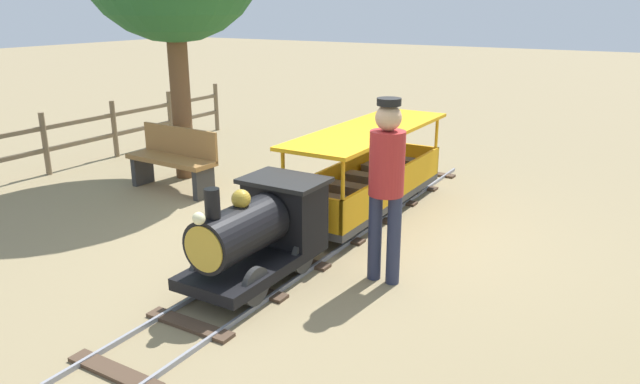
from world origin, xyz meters
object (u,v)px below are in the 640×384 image
at_px(locomotive, 261,229).
at_px(park_bench, 174,159).
at_px(conductor_person, 386,177).
at_px(passenger_car, 369,178).

distance_m(locomotive, park_bench, 3.04).
height_order(locomotive, conductor_person, conductor_person).
bearing_deg(park_bench, locomotive, 148.35).
height_order(locomotive, passenger_car, same).
height_order(locomotive, park_bench, locomotive).
xyz_separation_m(locomotive, passenger_car, (0.00, -2.10, -0.06)).
bearing_deg(conductor_person, passenger_car, -59.25).
relative_size(passenger_car, conductor_person, 1.67).
distance_m(locomotive, passenger_car, 2.10).
bearing_deg(passenger_car, conductor_person, 120.75).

